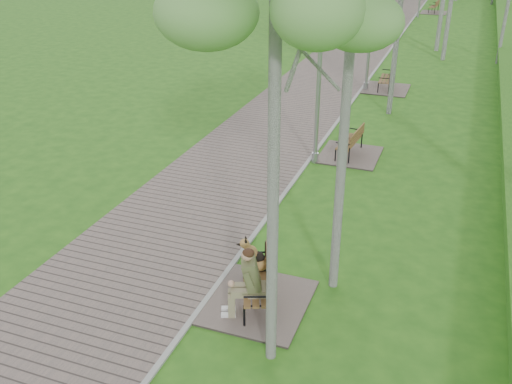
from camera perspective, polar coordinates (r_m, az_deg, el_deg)
ground at (r=10.23m, az=-5.70°, el=-11.74°), size 120.00×120.00×0.00m
walkway at (r=29.85m, az=9.64°, el=13.78°), size 3.50×67.00×0.04m
kerb at (r=29.58m, az=13.05°, el=13.38°), size 0.10×67.00×0.05m
bench_main at (r=10.10m, az=-0.40°, el=-9.13°), size 1.75×1.94×1.53m
bench_second at (r=16.51m, az=9.28°, el=4.23°), size 1.64×1.82×1.01m
bench_third at (r=23.27m, az=12.79°, el=10.44°), size 1.72×1.91×1.06m
bench_far at (r=42.99m, az=17.32°, el=16.99°), size 1.70×1.89×1.04m
lamp_post_near at (r=15.24m, az=6.30°, el=10.87°), size 0.19×0.19×4.87m
lamp_post_second at (r=22.59m, az=11.40°, el=15.63°), size 0.19×0.19×4.94m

